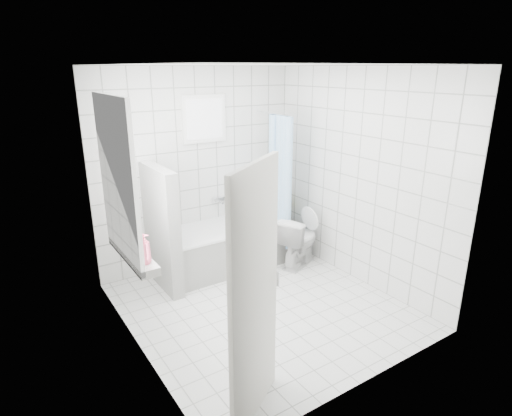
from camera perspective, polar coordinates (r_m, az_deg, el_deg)
ground at (r=4.97m, az=0.77°, el=-12.96°), size 3.00×3.00×0.00m
ceiling at (r=4.25m, az=0.93°, el=18.56°), size 3.00×3.00×0.00m
wall_back at (r=5.70m, az=-7.70°, el=5.15°), size 2.80×0.02×2.60m
wall_front at (r=3.38m, az=15.34°, el=-4.63°), size 2.80×0.02×2.60m
wall_left at (r=3.87m, az=-16.57°, el=-1.81°), size 0.02×3.00×2.60m
wall_right at (r=5.33m, az=13.42°, el=3.89°), size 0.02×3.00×2.60m
window_left at (r=4.07m, az=-17.62°, el=3.51°), size 0.01×0.90×1.40m
window_back at (r=5.60m, az=-6.84°, el=11.70°), size 0.50×0.01×0.50m
window_sill at (r=4.32m, az=-16.12°, el=-5.92°), size 0.18×1.02×0.08m
door at (r=3.13m, az=-0.16°, el=-12.05°), size 0.69×0.48×2.00m
bathtub at (r=5.77m, az=-4.11°, el=-5.12°), size 1.65×0.77×0.58m
partition_wall at (r=5.22m, az=-12.49°, el=-2.70°), size 0.15×0.85×1.50m
tiled_ledge at (r=6.54m, az=3.24°, el=-2.39°), size 0.40×0.24×0.55m
toilet at (r=5.82m, az=5.70°, el=-4.34°), size 0.78×0.63×0.70m
curtain_rod at (r=5.72m, az=2.45°, el=12.45°), size 0.02×0.80×0.02m
shower_curtain at (r=5.78m, az=3.08°, el=3.42°), size 0.14×0.48×1.78m
tub_faucet at (r=5.90m, az=-4.99°, el=1.17°), size 0.18×0.06×0.06m
sill_bottles at (r=4.16m, az=-15.67°, el=-4.59°), size 0.20×0.73×0.28m
ledge_bottles at (r=6.39m, az=3.50°, el=0.79°), size 0.22×0.19×0.24m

